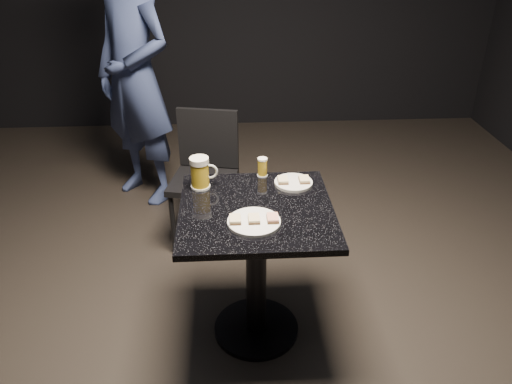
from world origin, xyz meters
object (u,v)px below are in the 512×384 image
beer_mug (200,173)px  plate_small (293,183)px  plate_large (254,222)px  table (256,251)px  patron (135,77)px  beer_tumbler (262,167)px  chair (205,170)px

beer_mug → plate_small: bearing=0.8°
plate_large → table: 0.28m
plate_large → beer_mug: size_ratio=1.46×
plate_small → table: 0.38m
plate_large → plate_small: bearing=58.3°
table → beer_mug: (-0.26, 0.21, 0.32)m
table → plate_large: bearing=-97.7°
beer_mug → plate_large: bearing=-55.0°
plate_large → table: (0.02, 0.13, -0.25)m
plate_large → patron: size_ratio=0.13×
beer_tumbler → table: bearing=-99.0°
table → beer_mug: beer_mug is taller
chair → patron: bearing=127.6°
beer_mug → table: bearing=-39.3°
patron → table: patron is taller
patron → plate_large: bearing=-26.5°
plate_small → chair: (-0.47, 0.68, -0.26)m
beer_tumbler → patron: bearing=123.6°
plate_small → table: size_ratio=0.25×
patron → table: bearing=-24.1°
patron → beer_mug: 1.42m
plate_small → beer_tumbler: (-0.15, 0.10, 0.04)m
patron → beer_tumbler: 1.46m
plate_large → chair: chair is taller
plate_large → chair: 1.09m
beer_tumbler → chair: size_ratio=0.11×
patron → beer_tumbler: (0.81, -1.22, -0.12)m
chair → beer_mug: bearing=-88.9°
plate_small → table: (-0.20, -0.22, -0.25)m
plate_small → chair: 0.87m
plate_small → beer_mug: beer_mug is taller
chair → plate_small: bearing=-55.6°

